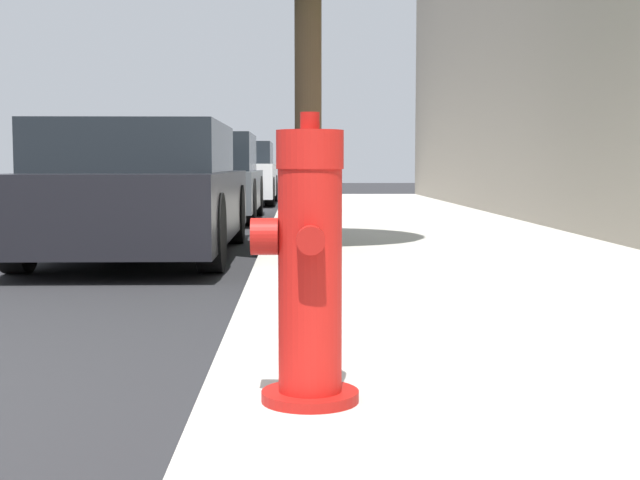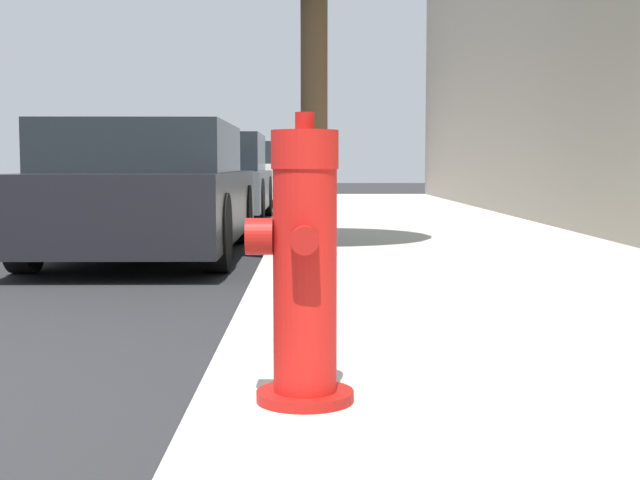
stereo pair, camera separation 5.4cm
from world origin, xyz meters
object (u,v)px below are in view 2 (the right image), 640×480
parked_car_near (149,191)px  parked_car_far (246,174)px  fire_hydrant (304,270)px  parked_car_mid (214,179)px

parked_car_near → parked_car_far: 11.54m
fire_hydrant → parked_car_far: parked_car_far is taller
fire_hydrant → parked_car_far: (-1.40, 17.34, 0.12)m
fire_hydrant → parked_car_mid: bearing=97.5°
parked_car_near → parked_car_mid: bearing=89.7°
fire_hydrant → parked_car_mid: 11.46m
parked_car_near → parked_car_far: bearing=89.4°
parked_car_near → parked_car_mid: (0.03, 5.57, 0.03)m
fire_hydrant → parked_car_mid: parked_car_mid is taller
parked_car_near → parked_car_mid: parked_car_mid is taller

